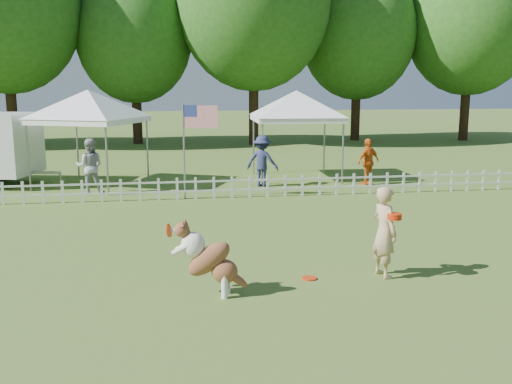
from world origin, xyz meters
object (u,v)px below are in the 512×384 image
dog (210,259)px  flag_pole (184,151)px  canopy_tent_left (90,139)px  spectator_b (262,161)px  canopy_tent_right (296,136)px  frisbee_on_turf (309,278)px  spectator_c (368,162)px  handler (384,232)px  spectator_a (90,166)px

dog → flag_pole: flag_pole is taller
flag_pole → canopy_tent_left: bearing=152.3°
dog → spectator_b: bearing=92.0°
dog → spectator_b: spectator_b is taller
canopy_tent_right → frisbee_on_turf: bearing=-99.0°
canopy_tent_left → spectator_c: 8.61m
dog → canopy_tent_left: size_ratio=0.39×
handler → spectator_c: 8.81m
dog → spectator_a: 8.95m
flag_pole → spectator_a: bearing=171.8°
handler → spectator_a: 9.85m
dog → frisbee_on_turf: size_ratio=4.74×
canopy_tent_left → spectator_b: 5.31m
spectator_b → spectator_a: bearing=33.2°
flag_pole → dog: bearing=-74.9°
dog → spectator_c: size_ratio=0.77×
flag_pole → spectator_c: 5.92m
dog → frisbee_on_turf: (1.63, 0.47, -0.55)m
flag_pole → spectator_b: size_ratio=1.66×
flag_pole → spectator_c: (5.74, 1.35, -0.58)m
flag_pole → spectator_b: (2.42, 1.57, -0.52)m
dog → frisbee_on_turf: dog is taller
dog → handler: bearing=24.6°
canopy_tent_right → spectator_b: 1.93m
canopy_tent_left → spectator_b: bearing=14.3°
handler → flag_pole: 7.64m
flag_pole → handler: bearing=-52.8°
dog → canopy_tent_right: (3.62, 10.26, 0.86)m
frisbee_on_turf → spectator_c: bearing=64.4°
canopy_tent_left → spectator_c: size_ratio=1.99×
canopy_tent_left → dog: bearing=-49.5°
frisbee_on_turf → flag_pole: size_ratio=0.09×
canopy_tent_right → canopy_tent_left: bearing=-174.4°
frisbee_on_turf → spectator_b: bearing=85.5°
canopy_tent_left → canopy_tent_right: size_ratio=1.01×
canopy_tent_left → frisbee_on_turf: bearing=-40.2°
canopy_tent_left → handler: bearing=-34.6°
dog → spectator_c: 10.42m
handler → canopy_tent_left: size_ratio=0.52×
frisbee_on_turf → canopy_tent_left: (-4.52, 9.45, 1.42)m
dog → spectator_a: (-2.76, 8.51, 0.24)m
dog → flag_pole: size_ratio=0.43×
spectator_c → frisbee_on_turf: bearing=39.7°
frisbee_on_turf → canopy_tent_right: 10.09m
handler → dog: handler is taller
canopy_tent_right → spectator_a: canopy_tent_right is taller
spectator_c → spectator_b: bearing=-28.5°
frisbee_on_turf → canopy_tent_right: size_ratio=0.08×
canopy_tent_right → dog: bearing=-106.9°
flag_pole → spectator_a: 2.89m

